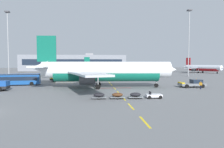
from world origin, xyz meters
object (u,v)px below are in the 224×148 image
ground_crew_worker (201,85)px  pushback_tug (193,84)px  apron_shuttle_bus (16,79)px  apron_light_mast_near (8,37)px  catering_truck (62,76)px  airliner_mid_left (70,68)px  apron_light_mast_far (189,36)px  airliner_far_center (202,68)px  baggage_train (127,95)px  airliner_foreground (104,71)px

ground_crew_worker → pushback_tug: bearing=90.9°
apron_shuttle_bus → apron_light_mast_near: 39.97m
catering_truck → airliner_mid_left: bearing=93.2°
ground_crew_worker → apron_light_mast_far: bearing=66.5°
airliner_far_center → ground_crew_worker: 82.08m
catering_truck → apron_light_mast_near: (-25.46, 22.74, 15.25)m
baggage_train → ground_crew_worker: bearing=28.5°
apron_shuttle_bus → pushback_tug: bearing=-11.0°
pushback_tug → apron_shuttle_bus: (-44.16, 8.55, 0.85)m
pushback_tug → airliner_mid_left: 76.20m
baggage_train → catering_truck: bearing=114.8°
pushback_tug → airliner_far_center: 79.19m
catering_truck → baggage_train: bearing=-65.2°
pushback_tug → apron_light_mast_near: 74.61m
airliner_far_center → pushback_tug: bearing=-121.8°
ground_crew_worker → apron_light_mast_far: size_ratio=0.06×
apron_light_mast_near → airliner_mid_left: bearing=47.1°
ground_crew_worker → apron_light_mast_near: bearing=142.5°
airliner_foreground → pushback_tug: size_ratio=5.75×
airliner_mid_left → airliner_far_center: airliner_mid_left is taller
airliner_far_center → catering_truck: bearing=-147.7°
baggage_train → apron_light_mast_far: (36.51, 51.20, 17.17)m
pushback_tug → ground_crew_worker: 3.41m
pushback_tug → apron_shuttle_bus: size_ratio=0.49×
pushback_tug → airliner_far_center: size_ratio=0.24×
pushback_tug → catering_truck: bearing=150.1°
airliner_foreground → airliner_mid_left: size_ratio=1.35×
pushback_tug → airliner_far_center: bearing=58.2°
baggage_train → ground_crew_worker: size_ratio=6.73×
airliner_far_center → baggage_train: 100.87m
apron_shuttle_bus → ground_crew_worker: 45.81m
airliner_mid_left → airliner_far_center: (78.22, 0.48, -0.03)m
apron_shuttle_bus → ground_crew_worker: apron_shuttle_bus is taller
airliner_foreground → apron_shuttle_bus: 24.01m
airliner_mid_left → apron_shuttle_bus: (-7.61, -58.28, -1.30)m
airliner_foreground → baggage_train: bearing=-79.4°
airliner_far_center → baggage_train: bearing=-126.7°
catering_truck → baggage_train: (15.29, -33.05, -1.11)m
apron_light_mast_far → catering_truck: bearing=-160.7°
apron_light_mast_far → pushback_tug: bearing=-115.4°
airliner_mid_left → airliner_far_center: size_ratio=1.01×
baggage_train → apron_light_mast_far: apron_light_mast_far is taller
airliner_foreground → baggage_train: (2.77, -14.81, -3.42)m
airliner_foreground → baggage_train: airliner_foreground is taller
airliner_far_center → catering_truck: 89.43m
apron_shuttle_bus → apron_light_mast_far: apron_light_mast_far is taller
pushback_tug → airliner_mid_left: (-36.55, 66.83, 2.15)m
pushback_tug → apron_light_mast_near: (-59.37, 42.27, 16.00)m
apron_shuttle_bus → apron_light_mast_far: 70.39m
catering_truck → apron_light_mast_far: (51.81, 18.15, 16.06)m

